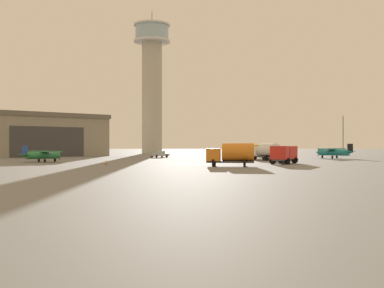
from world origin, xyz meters
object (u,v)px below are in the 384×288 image
object	(u,v)px
truck_box_red	(284,153)
traffic_cone_near_left	(106,162)
airplane_teal	(334,152)
truck_box_yellow	(261,150)
truck_fuel_tanker_orange	(232,154)
control_tower	(152,78)
light_post_east	(343,132)
truck_fuel_tanker_white	(266,151)
airplane_green	(42,154)
car_silver	(159,154)

from	to	relation	value
truck_box_red	traffic_cone_near_left	size ratio (longest dim) A/B	9.25
airplane_teal	truck_box_yellow	xyz separation A→B (m)	(-14.06, 2.83, 0.22)
truck_fuel_tanker_orange	truck_box_red	size ratio (longest dim) A/B	0.95
control_tower	traffic_cone_near_left	size ratio (longest dim) A/B	57.71
truck_fuel_tanker_orange	light_post_east	bearing A→B (deg)	-113.73
truck_box_yellow	truck_fuel_tanker_orange	bearing A→B (deg)	45.06
control_tower	light_post_east	xyz separation A→B (m)	(46.35, -29.18, -16.78)
truck_fuel_tanker_white	light_post_east	xyz separation A→B (m)	(25.67, 28.43, 4.16)
truck_box_red	traffic_cone_near_left	distance (m)	25.94
truck_fuel_tanker_white	truck_fuel_tanker_orange	bearing A→B (deg)	137.04
airplane_green	airplane_teal	bearing A→B (deg)	-26.81
airplane_green	traffic_cone_near_left	bearing A→B (deg)	-81.92
truck_box_red	truck_box_yellow	world-z (taller)	truck_box_yellow
truck_fuel_tanker_white	truck_box_yellow	world-z (taller)	truck_fuel_tanker_white
truck_box_yellow	light_post_east	world-z (taller)	light_post_east
airplane_teal	truck_fuel_tanker_orange	world-z (taller)	truck_fuel_tanker_orange
control_tower	airplane_green	world-z (taller)	control_tower
truck_box_yellow	traffic_cone_near_left	distance (m)	38.66
truck_box_yellow	airplane_green	bearing A→B (deg)	-2.68
control_tower	car_silver	xyz separation A→B (m)	(1.88, -38.33, -21.86)
control_tower	truck_fuel_tanker_orange	world-z (taller)	control_tower
airplane_green	truck_fuel_tanker_orange	size ratio (longest dim) A/B	1.17
airplane_teal	truck_fuel_tanker_orange	bearing A→B (deg)	94.77
airplane_green	truck_fuel_tanker_orange	bearing A→B (deg)	-71.61
airplane_green	light_post_east	size ratio (longest dim) A/B	0.76
truck_fuel_tanker_white	light_post_east	size ratio (longest dim) A/B	0.67
truck_box_yellow	airplane_teal	bearing A→B (deg)	142.73
truck_fuel_tanker_orange	truck_box_red	xyz separation A→B (m)	(9.03, 7.58, -0.12)
control_tower	truck_box_yellow	distance (m)	54.99
truck_box_red	light_post_east	bearing A→B (deg)	179.24
airplane_teal	light_post_east	distance (m)	22.01
truck_fuel_tanker_white	truck_box_red	bearing A→B (deg)	159.14
car_silver	truck_box_yellow	bearing A→B (deg)	-55.75
light_post_east	traffic_cone_near_left	bearing A→B (deg)	-140.69
truck_box_red	light_post_east	size ratio (longest dim) A/B	0.69
control_tower	truck_box_yellow	xyz separation A→B (m)	(22.51, -45.56, -20.99)
airplane_green	truck_fuel_tanker_orange	distance (m)	32.31
truck_fuel_tanker_orange	control_tower	bearing A→B (deg)	-70.21
truck_box_yellow	truck_box_red	bearing A→B (deg)	58.75
truck_fuel_tanker_orange	truck_box_yellow	bearing A→B (deg)	-97.30
truck_fuel_tanker_orange	truck_fuel_tanker_white	bearing A→B (deg)	-102.77
truck_fuel_tanker_orange	traffic_cone_near_left	distance (m)	18.22
truck_box_red	truck_box_yellow	distance (m)	25.60
airplane_green	light_post_east	distance (m)	71.58
truck_box_red	car_silver	world-z (taller)	truck_box_red
airplane_teal	truck_box_red	size ratio (longest dim) A/B	1.19
airplane_teal	light_post_east	size ratio (longest dim) A/B	0.82
truck_box_red	light_post_east	xyz separation A→B (m)	(26.24, 41.87, 4.28)
truck_fuel_tanker_orange	truck_box_yellow	xyz separation A→B (m)	(11.43, 33.07, -0.06)
truck_box_yellow	light_post_east	size ratio (longest dim) A/B	0.74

